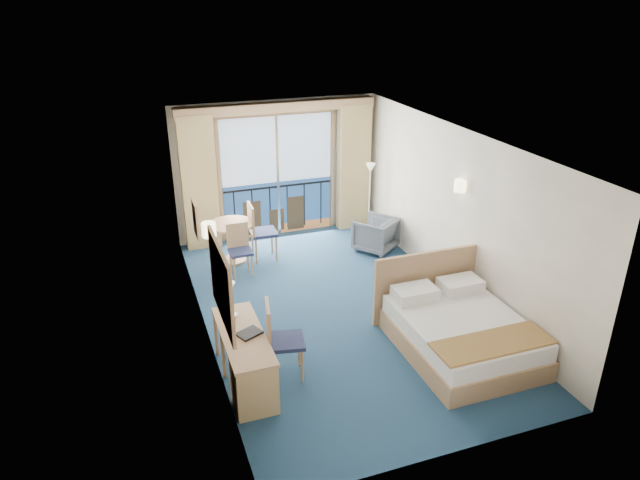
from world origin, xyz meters
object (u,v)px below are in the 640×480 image
(table_chair_a, at_px, (258,228))
(table_chair_b, at_px, (239,246))
(nightstand, at_px, (447,285))
(armchair, at_px, (375,234))
(round_table, at_px, (232,232))
(floor_lamp, at_px, (370,181))
(bed, at_px, (459,330))
(desk_chair, at_px, (279,336))
(desk, at_px, (252,374))

(table_chair_a, distance_m, table_chair_b, 0.63)
(nightstand, relative_size, armchair, 0.79)
(round_table, bearing_deg, nightstand, -41.59)
(floor_lamp, bearing_deg, table_chair_a, -171.58)
(bed, relative_size, floor_lamp, 1.36)
(bed, distance_m, desk_chair, 2.51)
(bed, xyz_separation_m, desk, (-2.93, -0.12, 0.09))
(table_chair_b, bearing_deg, nightstand, -36.42)
(table_chair_b, bearing_deg, desk_chair, -93.66)
(desk, distance_m, table_chair_b, 3.49)
(nightstand, bearing_deg, desk, -158.69)
(armchair, distance_m, desk, 4.78)
(floor_lamp, distance_m, desk, 5.48)
(desk, distance_m, round_table, 4.00)
(armchair, relative_size, desk, 0.47)
(armchair, relative_size, table_chair_a, 0.66)
(floor_lamp, xyz_separation_m, round_table, (-2.83, -0.27, -0.57))
(desk_chair, relative_size, round_table, 1.28)
(bed, height_order, round_table, bed)
(nightstand, relative_size, desk_chair, 0.53)
(armchair, xyz_separation_m, round_table, (-2.65, 0.43, 0.24))
(floor_lamp, height_order, table_chair_a, floor_lamp)
(nightstand, xyz_separation_m, table_chair_b, (-2.89, 2.08, 0.23))
(round_table, bearing_deg, desk, -98.35)
(armchair, height_order, floor_lamp, floor_lamp)
(floor_lamp, distance_m, table_chair_b, 2.98)
(armchair, bearing_deg, table_chair_a, -45.66)
(bed, xyz_separation_m, table_chair_b, (-2.33, 3.32, 0.21))
(table_chair_a, bearing_deg, floor_lamp, -78.93)
(floor_lamp, bearing_deg, desk_chair, -127.66)
(floor_lamp, height_order, round_table, floor_lamp)
(table_chair_b, bearing_deg, floor_lamp, 14.83)
(floor_lamp, xyz_separation_m, desk, (-3.41, -4.22, -0.74))
(nightstand, distance_m, desk, 3.75)
(floor_lamp, bearing_deg, table_chair_b, -164.41)
(bed, relative_size, nightstand, 3.61)
(nightstand, bearing_deg, bed, -114.53)
(armchair, xyz_separation_m, table_chair_b, (-2.63, -0.08, 0.18))
(armchair, xyz_separation_m, floor_lamp, (0.18, 0.71, 0.81))
(desk_chair, height_order, table_chair_b, desk_chair)
(armchair, bearing_deg, desk, 11.11)
(table_chair_a, xyz_separation_m, table_chair_b, (-0.45, -0.43, -0.10))
(bed, relative_size, armchair, 2.86)
(floor_lamp, distance_m, desk_chair, 4.87)
(desk, relative_size, desk_chair, 1.44)
(desk, bearing_deg, table_chair_a, 74.80)
(floor_lamp, xyz_separation_m, table_chair_a, (-2.35, -0.35, -0.53))
(table_chair_b, bearing_deg, round_table, 91.68)
(nightstand, distance_m, table_chair_b, 3.57)
(nightstand, distance_m, floor_lamp, 2.99)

